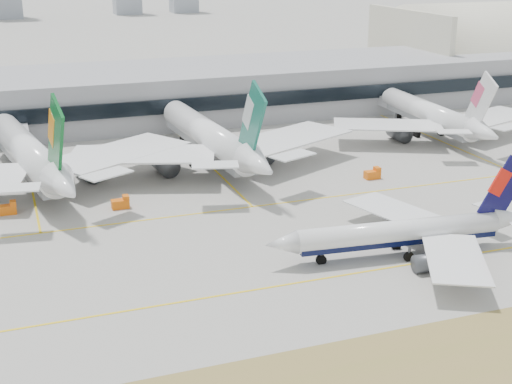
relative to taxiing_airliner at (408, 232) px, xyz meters
name	(u,v)px	position (x,y,z in m)	size (l,w,h in m)	color
ground	(247,276)	(-28.69, 1.16, -4.02)	(3000.00, 3000.00, 0.00)	#99968F
taxiing_airliner	(408,232)	(0.00, 0.00, 0.00)	(49.69, 42.99, 16.69)	white
widebody_eva	(30,157)	(-58.17, 60.01, 2.76)	(70.65, 69.91, 25.52)	white
widebody_cathay	(211,139)	(-16.90, 61.00, 2.73)	(71.14, 69.71, 25.40)	white
widebody_china_air	(432,116)	(48.23, 67.18, 1.87)	(62.15, 60.81, 22.17)	white
terminal	(122,96)	(-28.69, 116.00, 3.48)	(280.00, 43.10, 15.00)	gray
hangar	(502,78)	(125.88, 136.16, -3.89)	(91.00, 60.00, 60.00)	beige
gse_c	(373,174)	(14.98, 39.43, -2.98)	(3.55, 2.00, 2.60)	orange
gse_b	(8,209)	(-63.85, 43.75, -2.98)	(3.55, 2.00, 2.60)	orange
gse_extra	(121,203)	(-42.29, 39.44, -2.98)	(3.55, 2.00, 2.60)	orange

